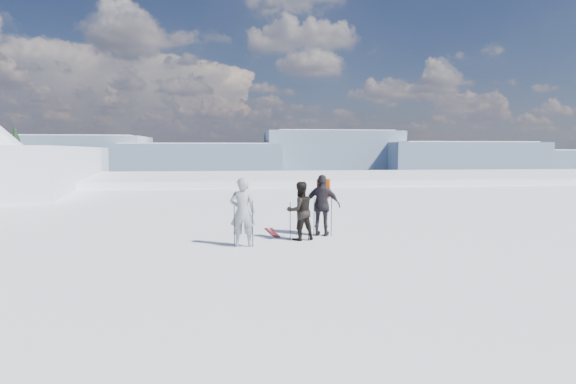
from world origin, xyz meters
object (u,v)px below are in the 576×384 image
object	(u,v)px
skier_pack	(322,205)
skis_loose	(273,232)
skier_dark	(300,211)
skier_grey	(243,212)

from	to	relation	value
skier_pack	skis_loose	bearing A→B (deg)	-3.61
skier_dark	skier_pack	distance (m)	1.00
skier_grey	skier_dark	bearing A→B (deg)	-152.20
skier_grey	skier_dark	distance (m)	1.91
skis_loose	skier_dark	bearing A→B (deg)	-59.70
skier_grey	skier_pack	world-z (taller)	skier_grey
skier_grey	skier_dark	xyz separation A→B (m)	(1.77, 0.73, -0.09)
skier_dark	skier_pack	size ratio (longest dim) A/B	0.91
skier_dark	skis_loose	world-z (taller)	skier_dark
skier_grey	skier_dark	world-z (taller)	skier_grey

